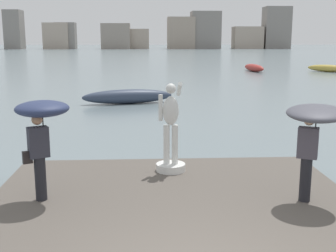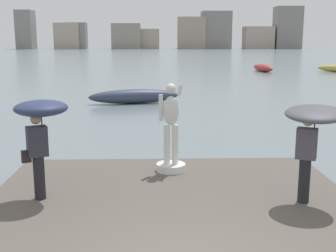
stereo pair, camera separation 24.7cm
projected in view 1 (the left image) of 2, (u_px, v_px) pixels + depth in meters
The scene contains 9 objects.
ground_plane at pixel (149, 73), 44.92m from camera, with size 400.00×400.00×0.00m, color slate.
pier at pixel (179, 244), 7.21m from camera, with size 7.34×9.01×0.40m, color #564F47.
statue_white_figure at pixel (171, 138), 10.37m from camera, with size 0.71×0.92×2.16m.
onlooker_left at pixel (41, 120), 8.39m from camera, with size 1.39×1.39×1.98m.
onlooker_right at pixel (314, 124), 8.27m from camera, with size 1.51×1.52×1.94m.
boat_near at pixel (254, 68), 47.11m from camera, with size 1.65×4.89×0.79m.
boat_far at pixel (329, 68), 46.26m from camera, with size 3.84×4.33×0.76m.
boat_rightward at pixel (128, 97), 23.94m from camera, with size 5.10×1.92×0.79m.
distant_skyline at pixel (166, 33), 145.21m from camera, with size 94.60×9.18×13.95m.
Camera 1 is at (-0.54, -5.15, 3.56)m, focal length 46.41 mm.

